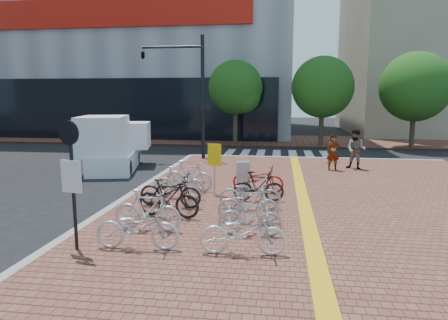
# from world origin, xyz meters

# --- Properties ---
(ground) EXTENTS (120.00, 120.00, 0.00)m
(ground) POSITION_xyz_m (0.00, 0.00, 0.00)
(ground) COLOR black
(ground) RESTS_ON ground
(tactile_strip) EXTENTS (0.40, 34.00, 0.01)m
(tactile_strip) POSITION_xyz_m (2.00, -5.00, 0.16)
(tactile_strip) COLOR gold
(tactile_strip) RESTS_ON sidewalk
(kerb_north) EXTENTS (14.00, 0.25, 0.15)m
(kerb_north) POSITION_xyz_m (3.00, 12.00, 0.08)
(kerb_north) COLOR gray
(kerb_north) RESTS_ON ground
(far_sidewalk) EXTENTS (70.00, 8.00, 0.15)m
(far_sidewalk) POSITION_xyz_m (0.00, 21.00, 0.07)
(far_sidewalk) COLOR brown
(far_sidewalk) RESTS_ON ground
(crosswalk) EXTENTS (7.50, 4.00, 0.01)m
(crosswalk) POSITION_xyz_m (0.50, 14.00, 0.01)
(crosswalk) COLOR silver
(crosswalk) RESTS_ON ground
(street_trees) EXTENTS (16.20, 4.60, 6.35)m
(street_trees) POSITION_xyz_m (5.04, 17.45, 4.10)
(street_trees) COLOR #38281E
(street_trees) RESTS_ON far_sidewalk
(bike_0) EXTENTS (1.94, 0.78, 1.00)m
(bike_0) POSITION_xyz_m (-1.93, -2.62, 0.65)
(bike_0) COLOR silver
(bike_0) RESTS_ON sidewalk
(bike_1) EXTENTS (1.80, 0.60, 1.07)m
(bike_1) POSITION_xyz_m (-2.11, -1.38, 0.68)
(bike_1) COLOR silver
(bike_1) RESTS_ON sidewalk
(bike_2) EXTENTS (1.88, 0.75, 1.10)m
(bike_2) POSITION_xyz_m (-1.90, -0.20, 0.70)
(bike_2) COLOR black
(bike_2) RESTS_ON sidewalk
(bike_3) EXTENTS (2.02, 0.83, 1.04)m
(bike_3) POSITION_xyz_m (-2.14, 0.86, 0.67)
(bike_3) COLOR black
(bike_3) RESTS_ON sidewalk
(bike_4) EXTENTS (1.84, 0.74, 1.08)m
(bike_4) POSITION_xyz_m (-2.14, 1.95, 0.69)
(bike_4) COLOR #BCBCC1
(bike_4) RESTS_ON sidewalk
(bike_5) EXTENTS (1.88, 0.78, 1.10)m
(bike_5) POSITION_xyz_m (-2.07, 3.07, 0.70)
(bike_5) COLOR silver
(bike_5) RESTS_ON sidewalk
(bike_6) EXTENTS (1.93, 0.78, 0.99)m
(bike_6) POSITION_xyz_m (0.44, -2.60, 0.65)
(bike_6) COLOR silver
(bike_6) RESTS_ON sidewalk
(bike_7) EXTENTS (1.61, 0.48, 0.96)m
(bike_7) POSITION_xyz_m (0.51, -1.39, 0.63)
(bike_7) COLOR #A6A6AA
(bike_7) RESTS_ON sidewalk
(bike_8) EXTENTS (1.72, 0.58, 1.02)m
(bike_8) POSITION_xyz_m (0.39, -0.33, 0.66)
(bike_8) COLOR #A3A3A8
(bike_8) RESTS_ON sidewalk
(bike_9) EXTENTS (1.89, 0.73, 0.98)m
(bike_9) POSITION_xyz_m (0.32, 0.98, 0.64)
(bike_9) COLOR #A3A3A7
(bike_9) RESTS_ON sidewalk
(bike_10) EXTENTS (1.68, 0.54, 1.00)m
(bike_10) POSITION_xyz_m (0.53, 1.93, 0.65)
(bike_10) COLOR black
(bike_10) RESTS_ON sidewalk
(bike_11) EXTENTS (1.95, 0.96, 0.98)m
(bike_11) POSITION_xyz_m (0.44, 3.24, 0.64)
(bike_11) COLOR red
(bike_11) RESTS_ON sidewalk
(pedestrian_a) EXTENTS (0.64, 0.46, 1.66)m
(pedestrian_a) POSITION_xyz_m (3.66, 8.05, 0.98)
(pedestrian_a) COLOR gray
(pedestrian_a) RESTS_ON sidewalk
(pedestrian_b) EXTENTS (1.13, 1.04, 1.87)m
(pedestrian_b) POSITION_xyz_m (4.76, 8.50, 1.09)
(pedestrian_b) COLOR #4B4F5F
(pedestrian_b) RESTS_ON sidewalk
(utility_box) EXTENTS (0.55, 0.44, 1.07)m
(utility_box) POSITION_xyz_m (-0.11, 3.37, 0.68)
(utility_box) COLOR #AFAFB4
(utility_box) RESTS_ON sidewalk
(yellow_sign) EXTENTS (0.48, 0.16, 1.79)m
(yellow_sign) POSITION_xyz_m (-1.06, 2.68, 1.39)
(yellow_sign) COLOR #B7B7BC
(yellow_sign) RESTS_ON sidewalk
(notice_sign) EXTENTS (0.53, 0.19, 2.90)m
(notice_sign) POSITION_xyz_m (-3.29, -2.85, 1.98)
(notice_sign) COLOR black
(notice_sign) RESTS_ON sidewalk
(traffic_light_pole) EXTENTS (3.58, 1.38, 6.66)m
(traffic_light_pole) POSITION_xyz_m (-4.57, 10.80, 4.75)
(traffic_light_pole) COLOR black
(traffic_light_pole) RESTS_ON sidewalk
(box_truck) EXTENTS (2.99, 4.91, 2.65)m
(box_truck) POSITION_xyz_m (-6.79, 7.48, 1.25)
(box_truck) COLOR white
(box_truck) RESTS_ON ground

